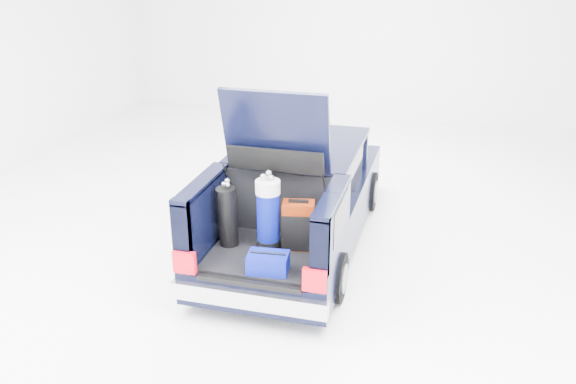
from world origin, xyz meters
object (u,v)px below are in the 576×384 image
(red_suitcase, at_px, (298,226))
(black_golf_bag, at_px, (228,216))
(blue_duffel, at_px, (268,263))
(blue_golf_bag, at_px, (268,214))
(car, at_px, (299,196))

(red_suitcase, bearing_deg, black_golf_bag, 179.16)
(blue_duffel, bearing_deg, black_golf_bag, 137.41)
(blue_golf_bag, bearing_deg, car, 109.57)
(car, relative_size, blue_duffel, 9.73)
(black_golf_bag, xyz_separation_m, blue_golf_bag, (0.49, 0.06, 0.06))
(blue_golf_bag, distance_m, blue_duffel, 0.66)
(blue_duffel, bearing_deg, blue_golf_bag, 100.84)
(black_golf_bag, relative_size, blue_duffel, 1.74)
(car, relative_size, red_suitcase, 7.49)
(blue_golf_bag, relative_size, blue_duffel, 2.04)
(car, height_order, red_suitcase, car)
(black_golf_bag, bearing_deg, blue_duffel, -16.21)
(car, distance_m, black_golf_bag, 1.63)
(car, height_order, black_golf_bag, car)
(black_golf_bag, bearing_deg, red_suitcase, 30.70)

